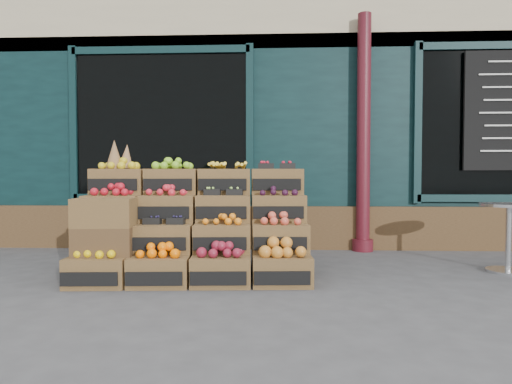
{
  "coord_description": "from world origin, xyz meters",
  "views": [
    {
      "loc": [
        -0.0,
        -3.81,
        1.01
      ],
      "look_at": [
        -0.2,
        0.7,
        0.85
      ],
      "focal_mm": 30.0,
      "sensor_mm": 36.0,
      "label": 1
    }
  ],
  "objects": [
    {
      "name": "ground",
      "position": [
        0.0,
        0.0,
        0.0
      ],
      "size": [
        60.0,
        60.0,
        0.0
      ],
      "primitive_type": "plane",
      "color": "#444446",
      "rests_on": "ground"
    },
    {
      "name": "shop_facade",
      "position": [
        0.0,
        5.11,
        2.4
      ],
      "size": [
        12.0,
        6.24,
        4.8
      ],
      "color": "black",
      "rests_on": "ground"
    },
    {
      "name": "crate_display",
      "position": [
        -0.82,
        0.56,
        0.43
      ],
      "size": [
        2.32,
        1.24,
        1.41
      ],
      "rotation": [
        0.0,
        0.0,
        0.07
      ],
      "color": "brown",
      "rests_on": "ground"
    },
    {
      "name": "spare_crates",
      "position": [
        -1.6,
        0.15,
        0.4
      ],
      "size": [
        0.57,
        0.42,
        0.81
      ],
      "rotation": [
        0.0,
        0.0,
        0.1
      ],
      "color": "brown",
      "rests_on": "ground"
    },
    {
      "name": "bistro_table",
      "position": [
        2.46,
        0.78,
        0.46
      ],
      "size": [
        0.58,
        0.58,
        0.73
      ],
      "rotation": [
        0.0,
        0.0,
        0.02
      ],
      "color": "silver",
      "rests_on": "ground"
    },
    {
      "name": "shopkeeper",
      "position": [
        -1.18,
        2.81,
        0.95
      ],
      "size": [
        0.78,
        0.61,
        1.9
      ],
      "primitive_type": "imported",
      "rotation": [
        0.0,
        0.0,
        3.39
      ],
      "color": "#1B6027",
      "rests_on": "ground"
    }
  ]
}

